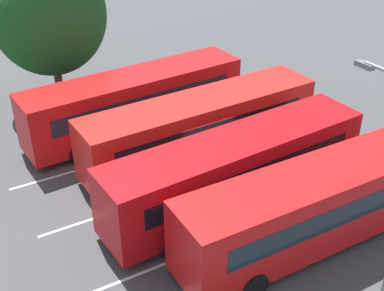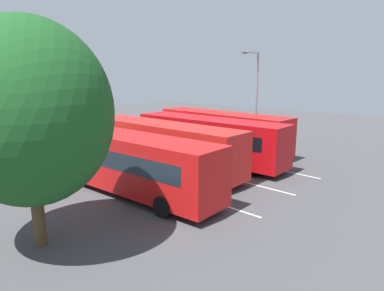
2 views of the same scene
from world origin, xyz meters
name	(u,v)px [view 1 (image 1 of 2)]	position (x,y,z in m)	size (l,w,h in m)	color
ground_plane	(214,179)	(0.00, 0.00, 0.00)	(73.48, 73.48, 0.00)	#424244
bus_far_left	(321,203)	(0.82, -5.26, 1.69)	(11.31, 3.16, 3.06)	red
bus_center_left	(237,169)	(-0.35, -1.91, 1.69)	(11.19, 2.59, 3.06)	#B70C11
bus_center_right	(201,127)	(0.43, 1.68, 1.69)	(11.24, 2.77, 3.06)	red
bus_far_right	(136,101)	(-0.77, 5.63, 1.69)	(11.18, 2.56, 3.06)	red
depot_tree	(49,15)	(-2.63, 11.34, 4.82)	(6.08, 5.47, 8.02)	#4C3823
lane_stripe_outer_left	(269,223)	(0.00, -3.60, 0.00)	(15.46, 0.12, 0.01)	silver
lane_stripe_inner_left	(214,179)	(0.00, 0.00, 0.00)	(15.46, 0.12, 0.01)	silver
lane_stripe_inner_right	(171,144)	(0.00, 3.60, 0.00)	(15.46, 0.12, 0.01)	silver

